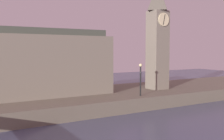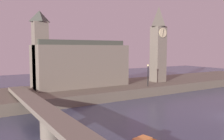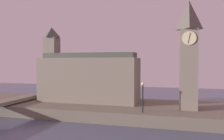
# 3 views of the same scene
# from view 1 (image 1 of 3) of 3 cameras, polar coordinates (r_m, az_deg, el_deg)

# --- Properties ---
(far_embankment) EXTENTS (70.00, 12.00, 1.50)m
(far_embankment) POSITION_cam_1_polar(r_m,az_deg,el_deg) (35.07, 1.47, -5.57)
(far_embankment) COLOR #6B6051
(far_embankment) RESTS_ON ground
(clock_tower) EXTENTS (2.48, 2.52, 14.12)m
(clock_tower) POSITION_cam_1_polar(r_m,az_deg,el_deg) (36.93, 9.56, 7.46)
(clock_tower) COLOR slate
(clock_tower) RESTS_ON far_embankment
(parliament_hall) EXTENTS (15.46, 5.66, 11.91)m
(parliament_hall) POSITION_cam_1_polar(r_m,az_deg,el_deg) (31.86, -15.15, 1.61)
(parliament_hall) COLOR slate
(parliament_hall) RESTS_ON far_embankment
(streetlamp) EXTENTS (0.36, 0.36, 3.68)m
(streetlamp) POSITION_cam_1_polar(r_m,az_deg,el_deg) (30.82, 6.00, -1.18)
(streetlamp) COLOR black
(streetlamp) RESTS_ON far_embankment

